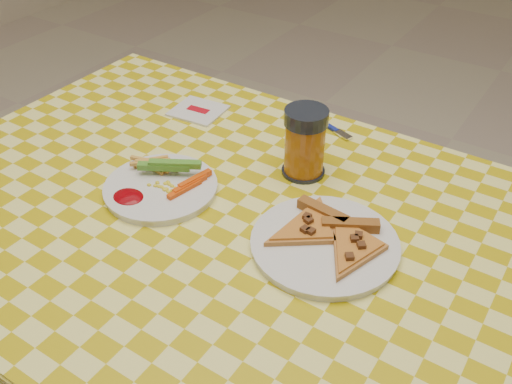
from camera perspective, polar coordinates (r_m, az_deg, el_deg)
table at (r=1.08m, az=-2.88°, el=-5.26°), size 1.28×0.88×0.76m
plate_left at (r=1.10m, az=-9.49°, el=0.33°), size 0.22×0.22×0.01m
plate_right at (r=0.97m, az=6.87°, el=-5.28°), size 0.25×0.25×0.01m
fries_veggies at (r=1.10m, az=-9.38°, el=1.57°), size 0.18×0.17×0.04m
pizza_slices at (r=0.97m, az=7.42°, el=-4.20°), size 0.25×0.22×0.02m
drink_glass at (r=1.11m, az=4.90°, el=4.91°), size 0.09×0.09×0.14m
napkin at (r=1.36m, az=-5.80°, el=8.09°), size 0.12×0.12×0.01m
fork at (r=1.29m, az=7.35°, el=6.52°), size 0.13×0.06×0.01m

